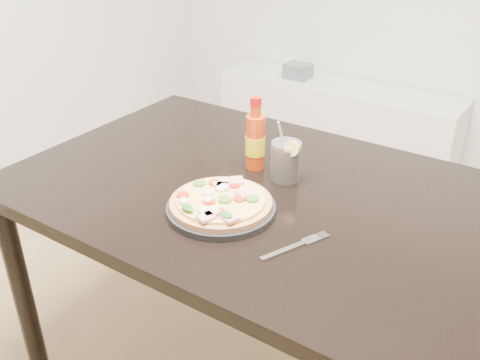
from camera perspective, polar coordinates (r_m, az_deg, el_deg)
The scene contains 8 objects.
dining_table at distance 1.50m, azimuth 2.56°, elevation -3.68°, with size 1.40×0.90×0.75m.
plate at distance 1.35m, azimuth -2.04°, elevation -3.02°, with size 0.28×0.28×0.02m, color black.
pizza at distance 1.34m, azimuth -2.10°, elevation -2.30°, with size 0.26×0.26×0.03m.
hot_sauce_bottle at distance 1.53m, azimuth 1.63°, elevation 4.22°, with size 0.07×0.07×0.22m.
cola_cup at distance 1.49m, azimuth 4.90°, elevation 1.96°, with size 0.09×0.08×0.17m.
fork at distance 1.23m, azimuth 6.13°, elevation -6.93°, with size 0.09×0.18×0.00m.
media_console at distance 3.21m, azimuth 10.03°, elevation 5.76°, with size 1.40×0.34×0.50m, color white.
cd_stack at distance 3.20m, azimuth 6.19°, elevation 11.49°, with size 0.14×0.12×0.08m.
Camera 1 is at (0.36, -0.67, 1.46)m, focal length 40.00 mm.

